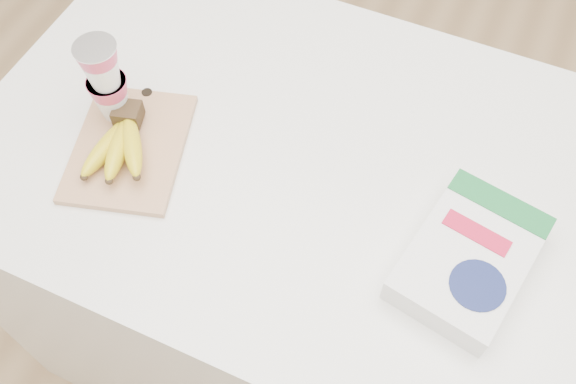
{
  "coord_description": "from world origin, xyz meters",
  "views": [
    {
      "loc": [
        0.25,
        -0.62,
        1.84
      ],
      "look_at": [
        0.02,
        -0.1,
        0.94
      ],
      "focal_mm": 40.0,
      "sensor_mm": 36.0,
      "label": 1
    }
  ],
  "objects_px": {
    "table": "(298,266)",
    "yogurt_stack": "(105,79)",
    "cutting_board": "(129,148)",
    "cereal_box": "(469,258)",
    "bananas": "(120,142)"
  },
  "relations": [
    {
      "from": "cereal_box",
      "to": "bananas",
      "type": "bearing_deg",
      "value": -166.15
    },
    {
      "from": "cutting_board",
      "to": "yogurt_stack",
      "type": "relative_size",
      "value": 1.53
    },
    {
      "from": "table",
      "to": "cutting_board",
      "type": "bearing_deg",
      "value": -158.29
    },
    {
      "from": "table",
      "to": "bananas",
      "type": "bearing_deg",
      "value": -156.41
    },
    {
      "from": "cutting_board",
      "to": "yogurt_stack",
      "type": "distance_m",
      "value": 0.13
    },
    {
      "from": "table",
      "to": "cereal_box",
      "type": "height_order",
      "value": "cereal_box"
    },
    {
      "from": "table",
      "to": "yogurt_stack",
      "type": "xyz_separation_m",
      "value": [
        -0.35,
        -0.06,
        0.56
      ]
    },
    {
      "from": "table",
      "to": "bananas",
      "type": "distance_m",
      "value": 0.58
    },
    {
      "from": "cutting_board",
      "to": "bananas",
      "type": "xyz_separation_m",
      "value": [
        -0.0,
        -0.01,
        0.03
      ]
    },
    {
      "from": "bananas",
      "to": "cutting_board",
      "type": "bearing_deg",
      "value": 71.79
    },
    {
      "from": "yogurt_stack",
      "to": "cereal_box",
      "type": "relative_size",
      "value": 0.61
    },
    {
      "from": "table",
      "to": "cutting_board",
      "type": "xyz_separation_m",
      "value": [
        -0.29,
        -0.11,
        0.46
      ]
    },
    {
      "from": "yogurt_stack",
      "to": "cutting_board",
      "type": "bearing_deg",
      "value": -43.09
    },
    {
      "from": "cutting_board",
      "to": "bananas",
      "type": "bearing_deg",
      "value": -124.16
    },
    {
      "from": "cutting_board",
      "to": "bananas",
      "type": "distance_m",
      "value": 0.03
    }
  ]
}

